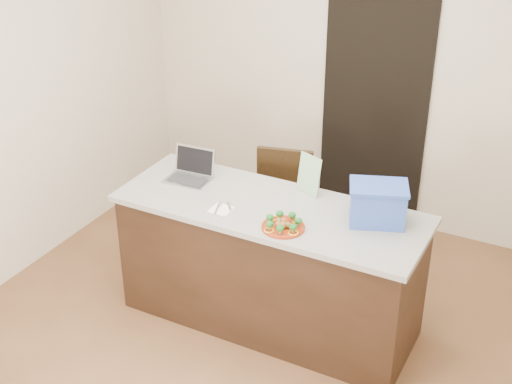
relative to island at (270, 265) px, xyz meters
The scene contains 16 objects.
ground 0.53m from the island, 90.00° to the right, with size 4.00×4.00×0.00m, color brown.
room_shell 1.18m from the island, 90.00° to the right, with size 4.00×4.00×4.00m.
doorway 1.81m from the island, 86.69° to the left, with size 0.90×0.02×2.00m, color black.
island is the anchor object (origin of this frame).
plate 0.55m from the island, 47.59° to the right, with size 0.27×0.27×0.02m.
meatballs 0.57m from the island, 48.72° to the right, with size 0.11×0.10×0.04m.
broccoli 0.59m from the island, 47.59° to the right, with size 0.22×0.23×0.04m.
pepper_rings 0.56m from the island, 47.59° to the right, with size 0.25×0.25×0.01m.
napkin 0.56m from the island, 143.98° to the right, with size 0.13×0.13×0.01m, color white.
fork 0.57m from the island, 147.48° to the right, with size 0.05×0.16×0.00m.
knife 0.56m from the island, 137.98° to the right, with size 0.08×0.19×0.01m.
yogurt_bottle 0.57m from the island, 46.83° to the right, with size 0.03×0.03×0.07m.
laptop 0.85m from the island, behind, with size 0.32×0.26×0.21m.
leaflet 0.68m from the island, 63.61° to the left, with size 0.19×0.00×0.27m, color silver.
blue_box 0.91m from the island, 10.80° to the left, with size 0.43×0.37×0.26m.
chair 0.71m from the island, 111.33° to the left, with size 0.52×0.52×0.96m.
Camera 1 is at (1.79, -3.38, 3.19)m, focal length 50.00 mm.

